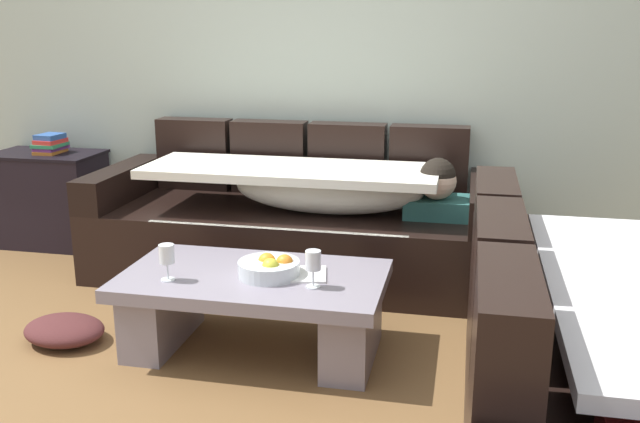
% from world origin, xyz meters
% --- Properties ---
extents(ground_plane, '(14.00, 14.00, 0.00)m').
position_xyz_m(ground_plane, '(0.00, 0.00, 0.00)').
color(ground_plane, brown).
extents(back_wall, '(9.00, 0.10, 2.70)m').
position_xyz_m(back_wall, '(0.00, 2.15, 1.35)').
color(back_wall, '#B8C9BA').
rests_on(back_wall, ground_plane).
extents(couch_along_wall, '(2.40, 0.92, 0.88)m').
position_xyz_m(couch_along_wall, '(0.11, 1.62, 0.33)').
color(couch_along_wall, black).
rests_on(couch_along_wall, ground_plane).
extents(couch_near_window, '(0.92, 2.05, 0.88)m').
position_xyz_m(couch_near_window, '(1.55, -0.05, 0.34)').
color(couch_near_window, black).
rests_on(couch_near_window, ground_plane).
extents(coffee_table, '(1.20, 0.68, 0.38)m').
position_xyz_m(coffee_table, '(0.14, 0.57, 0.24)').
color(coffee_table, gray).
rests_on(coffee_table, ground_plane).
extents(fruit_bowl, '(0.28, 0.28, 0.10)m').
position_xyz_m(fruit_bowl, '(0.23, 0.56, 0.42)').
color(fruit_bowl, silver).
rests_on(fruit_bowl, coffee_table).
extents(wine_glass_near_left, '(0.07, 0.07, 0.17)m').
position_xyz_m(wine_glass_near_left, '(-0.20, 0.41, 0.50)').
color(wine_glass_near_left, silver).
rests_on(wine_glass_near_left, coffee_table).
extents(wine_glass_near_right, '(0.07, 0.07, 0.17)m').
position_xyz_m(wine_glass_near_right, '(0.45, 0.46, 0.50)').
color(wine_glass_near_right, silver).
rests_on(wine_glass_near_right, coffee_table).
extents(open_magazine, '(0.32, 0.26, 0.01)m').
position_xyz_m(open_magazine, '(0.33, 0.59, 0.39)').
color(open_magazine, white).
rests_on(open_magazine, coffee_table).
extents(side_cabinet, '(0.72, 0.44, 0.64)m').
position_xyz_m(side_cabinet, '(-1.72, 1.85, 0.32)').
color(side_cabinet, black).
rests_on(side_cabinet, ground_plane).
extents(book_stack_on_cabinet, '(0.17, 0.23, 0.13)m').
position_xyz_m(book_stack_on_cabinet, '(-1.67, 1.85, 0.70)').
color(book_stack_on_cabinet, '#B76623').
rests_on(book_stack_on_cabinet, side_cabinet).
extents(crumpled_garment, '(0.44, 0.38, 0.12)m').
position_xyz_m(crumpled_garment, '(-0.78, 0.46, 0.06)').
color(crumpled_garment, '#4C2323').
rests_on(crumpled_garment, ground_plane).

